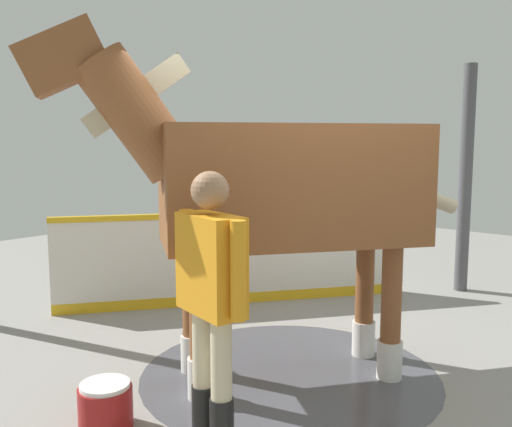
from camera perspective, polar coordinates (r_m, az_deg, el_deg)
The scene contains 7 objects.
ground_plane at distance 4.78m, azimuth 6.46°, elevation -15.97°, with size 16.00×16.00×0.02m, color gray.
wet_patch at distance 4.75m, azimuth 3.42°, elevation -15.94°, with size 2.41×2.41×0.00m, color #4C4C54.
barrier_wall at distance 6.54m, azimuth -1.81°, elevation -4.85°, with size 2.49×3.41×1.07m.
roof_post_far at distance 7.43m, azimuth 20.47°, elevation 3.25°, with size 0.16×0.16×2.81m, color #4C4C51.
horse at distance 4.34m, azimuth 1.89°, elevation 2.69°, with size 2.21×2.89×2.73m.
handler at distance 3.44m, azimuth -4.58°, elevation -7.71°, with size 0.67×0.33×1.71m.
wash_bucket at distance 4.04m, azimuth -15.02°, elevation -18.29°, with size 0.36×0.36×0.31m.
Camera 1 is at (2.47, -3.63, 1.89)m, focal length 39.44 mm.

